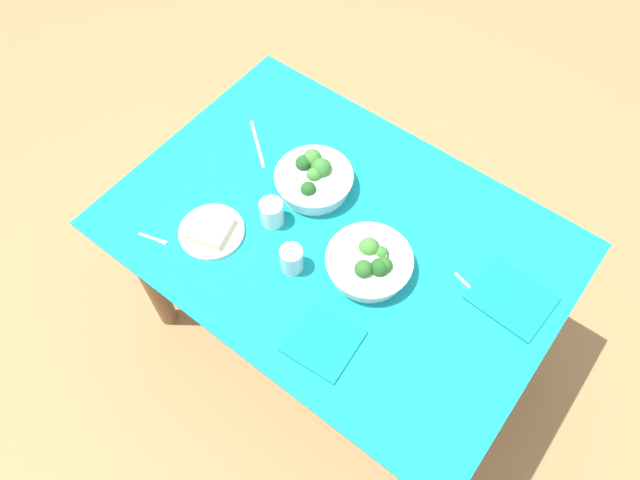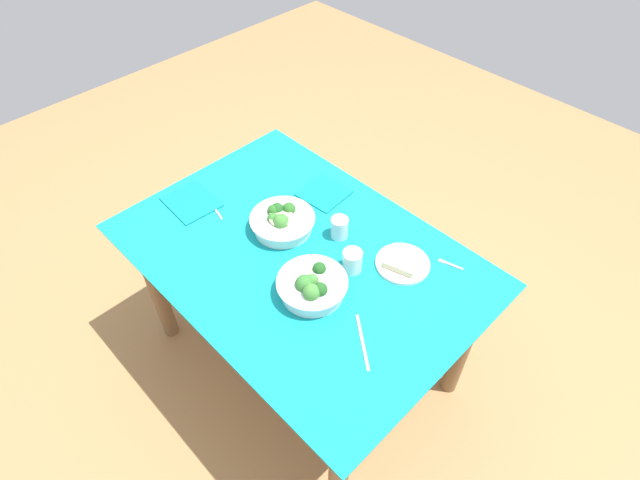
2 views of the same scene
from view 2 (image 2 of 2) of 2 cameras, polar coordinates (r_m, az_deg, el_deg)
name	(u,v)px [view 2 (image 2 of 2)]	position (r m, az deg, el deg)	size (l,w,h in m)	color
ground_plane	(304,357)	(2.54, -1.75, -12.78)	(6.00, 6.00, 0.00)	#9E7547
dining_table	(301,273)	(2.03, -2.15, -3.69)	(1.36, 0.95, 0.74)	teal
broccoli_bowl_far	(282,221)	(2.02, -4.22, 2.08)	(0.25, 0.25, 0.10)	white
broccoli_bowl_near	(312,286)	(1.79, -0.88, -5.13)	(0.25, 0.25, 0.11)	white
bread_side_plate	(403,262)	(1.92, 9.13, -2.44)	(0.20, 0.20, 0.04)	silver
water_glass_center	(352,261)	(1.87, 3.58, -2.32)	(0.07, 0.07, 0.09)	silver
water_glass_side	(340,228)	(1.98, 2.17, 1.37)	(0.07, 0.07, 0.09)	silver
fork_by_far_bowl	(449,264)	(1.97, 14.10, -2.60)	(0.09, 0.04, 0.00)	#B7B7BC
fork_by_near_bowl	(216,210)	(2.15, -11.41, 3.22)	(0.11, 0.04, 0.00)	#B7B7BC
table_knife_left	(362,342)	(1.71, 4.71, -11.15)	(0.21, 0.01, 0.00)	#B7B7BC
napkin_folded_upper	(324,193)	(2.19, 0.43, 5.19)	(0.18, 0.18, 0.01)	#0F777D
napkin_folded_lower	(191,202)	(2.21, -14.04, 4.09)	(0.22, 0.18, 0.01)	#0F777D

